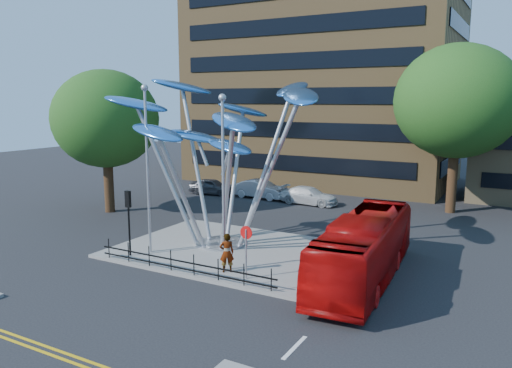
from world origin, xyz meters
The scene contains 18 objects.
ground centered at (0.00, 0.00, 0.00)m, with size 120.00×120.00×0.00m, color black.
traffic_island centered at (-1.00, 6.00, 0.07)m, with size 12.00×9.00×0.15m, color slate.
double_yellow_near centered at (0.00, -6.00, 0.01)m, with size 40.00×0.12×0.01m, color gold.
double_yellow_far centered at (0.00, -6.30, 0.01)m, with size 40.00×0.12×0.01m, color gold.
brick_tower centered at (-6.00, 32.00, 15.00)m, with size 25.00×15.00×30.00m, color olive.
tree_right centered at (8.00, 22.00, 8.04)m, with size 8.80×8.80×12.11m.
tree_left centered at (-14.00, 10.00, 6.79)m, with size 7.60×7.60×10.32m.
leaf_sculpture centered at (-2.07, 6.68, 6.87)m, with size 12.72×9.54×9.51m.
street_lamp_left centered at (-4.50, 3.50, 5.36)m, with size 0.36×0.36×8.80m.
street_lamp_right centered at (0.50, 3.00, 5.09)m, with size 0.36×0.36×8.30m.
traffic_light_island centered at (-5.00, 2.50, 2.61)m, with size 0.28×0.18×3.42m.
no_entry_sign_island centered at (2.00, 2.52, 1.82)m, with size 0.60×0.10×2.45m.
pedestrian_railing_front centered at (-1.00, 1.70, 0.55)m, with size 10.00×0.06×1.00m.
red_bus centered at (6.60, 5.28, 1.50)m, with size 2.52×10.78×3.00m, color #A00807.
pedestrian centered at (0.76, 2.82, 1.09)m, with size 0.68×0.45×1.87m, color gray.
parked_car_left centered at (-11.23, 19.32, 0.69)m, with size 1.64×4.08×1.39m, color #3F4147.
parked_car_mid centered at (-6.73, 19.88, 0.77)m, with size 1.62×4.66×1.53m, color #B6B9BF.
parked_car_right centered at (-2.23, 19.62, 0.68)m, with size 1.90×4.68×1.36m, color silver.
Camera 1 is at (12.91, -16.19, 8.20)m, focal length 35.00 mm.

